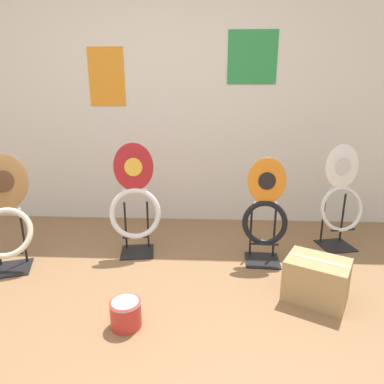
{
  "coord_description": "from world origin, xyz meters",
  "views": [
    {
      "loc": [
        0.49,
        -1.41,
        1.37
      ],
      "look_at": [
        0.36,
        1.33,
        0.55
      ],
      "focal_mm": 32.0,
      "sensor_mm": 36.0,
      "label": 1
    }
  ],
  "objects_px": {
    "toilet_seat_display_orange_sun": "(265,214)",
    "paint_can": "(126,313)",
    "storage_box": "(316,280)",
    "toilet_seat_display_white_plain": "(341,198)",
    "toilet_seat_display_woodgrain": "(5,217)",
    "toilet_seat_display_crimson_swirl": "(135,204)"
  },
  "relations": [
    {
      "from": "toilet_seat_display_crimson_swirl",
      "to": "storage_box",
      "type": "distance_m",
      "value": 1.52
    },
    {
      "from": "toilet_seat_display_orange_sun",
      "to": "paint_can",
      "type": "distance_m",
      "value": 1.32
    },
    {
      "from": "toilet_seat_display_woodgrain",
      "to": "toilet_seat_display_orange_sun",
      "type": "distance_m",
      "value": 2.04
    },
    {
      "from": "toilet_seat_display_woodgrain",
      "to": "toilet_seat_display_orange_sun",
      "type": "xyz_separation_m",
      "value": [
        2.03,
        0.19,
        -0.01
      ]
    },
    {
      "from": "toilet_seat_display_crimson_swirl",
      "to": "toilet_seat_display_orange_sun",
      "type": "height_order",
      "value": "toilet_seat_display_crimson_swirl"
    },
    {
      "from": "toilet_seat_display_orange_sun",
      "to": "paint_can",
      "type": "relative_size",
      "value": 4.62
    },
    {
      "from": "toilet_seat_display_white_plain",
      "to": "paint_can",
      "type": "xyz_separation_m",
      "value": [
        -1.65,
        -1.19,
        -0.37
      ]
    },
    {
      "from": "paint_can",
      "to": "toilet_seat_display_white_plain",
      "type": "bearing_deg",
      "value": 35.68
    },
    {
      "from": "toilet_seat_display_orange_sun",
      "to": "paint_can",
      "type": "height_order",
      "value": "toilet_seat_display_orange_sun"
    },
    {
      "from": "toilet_seat_display_woodgrain",
      "to": "toilet_seat_display_crimson_swirl",
      "type": "relative_size",
      "value": 0.94
    },
    {
      "from": "toilet_seat_display_woodgrain",
      "to": "paint_can",
      "type": "relative_size",
      "value": 4.78
    },
    {
      "from": "paint_can",
      "to": "storage_box",
      "type": "bearing_deg",
      "value": 15.66
    },
    {
      "from": "toilet_seat_display_woodgrain",
      "to": "toilet_seat_display_white_plain",
      "type": "height_order",
      "value": "toilet_seat_display_white_plain"
    },
    {
      "from": "toilet_seat_display_white_plain",
      "to": "paint_can",
      "type": "distance_m",
      "value": 2.07
    },
    {
      "from": "toilet_seat_display_orange_sun",
      "to": "paint_can",
      "type": "bearing_deg",
      "value": -137.58
    },
    {
      "from": "toilet_seat_display_woodgrain",
      "to": "toilet_seat_display_white_plain",
      "type": "relative_size",
      "value": 0.97
    },
    {
      "from": "toilet_seat_display_orange_sun",
      "to": "storage_box",
      "type": "relative_size",
      "value": 1.79
    },
    {
      "from": "toilet_seat_display_orange_sun",
      "to": "toilet_seat_display_white_plain",
      "type": "relative_size",
      "value": 0.94
    },
    {
      "from": "toilet_seat_display_white_plain",
      "to": "storage_box",
      "type": "xyz_separation_m",
      "value": [
        -0.43,
        -0.84,
        -0.31
      ]
    },
    {
      "from": "toilet_seat_display_crimson_swirl",
      "to": "paint_can",
      "type": "xyz_separation_m",
      "value": [
        0.13,
        -0.97,
        -0.36
      ]
    },
    {
      "from": "toilet_seat_display_crimson_swirl",
      "to": "toilet_seat_display_white_plain",
      "type": "distance_m",
      "value": 1.8
    },
    {
      "from": "toilet_seat_display_crimson_swirl",
      "to": "paint_can",
      "type": "distance_m",
      "value": 1.04
    }
  ]
}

